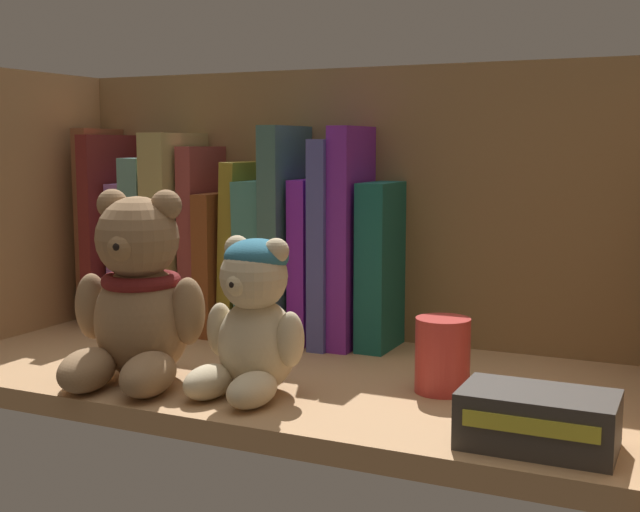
# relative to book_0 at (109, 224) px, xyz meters

# --- Properties ---
(shelf_board) EXTENTS (0.69, 0.32, 0.02)m
(shelf_board) POSITION_rel_book_0_xyz_m (0.32, -0.14, -0.13)
(shelf_board) COLOR tan
(shelf_board) RESTS_ON ground
(shelf_back_panel) EXTENTS (0.72, 0.01, 0.32)m
(shelf_back_panel) POSITION_rel_book_0_xyz_m (0.32, 0.03, 0.02)
(shelf_back_panel) COLOR olive
(shelf_back_panel) RESTS_ON ground
(shelf_side_panel_left) EXTENTS (0.02, 0.34, 0.32)m
(shelf_side_panel_left) POSITION_rel_book_0_xyz_m (-0.03, -0.14, 0.02)
(shelf_side_panel_left) COLOR tan
(shelf_side_panel_left) RESTS_ON ground
(book_0) EXTENTS (0.02, 0.11, 0.24)m
(book_0) POSITION_rel_book_0_xyz_m (0.00, 0.00, 0.00)
(book_0) COLOR brown
(book_0) RESTS_ON shelf_board
(book_1) EXTENTS (0.02, 0.15, 0.23)m
(book_1) POSITION_rel_book_0_xyz_m (0.02, 0.00, -0.00)
(book_1) COLOR maroon
(book_1) RESTS_ON shelf_board
(book_2) EXTENTS (0.03, 0.11, 0.17)m
(book_2) POSITION_rel_book_0_xyz_m (0.05, 0.00, -0.03)
(book_2) COLOR #B275CF
(book_2) RESTS_ON shelf_board
(book_3) EXTENTS (0.03, 0.14, 0.20)m
(book_3) POSITION_rel_book_0_xyz_m (0.08, 0.00, -0.02)
(book_3) COLOR #5F958F
(book_3) RESTS_ON shelf_board
(book_4) EXTENTS (0.03, 0.15, 0.23)m
(book_4) POSITION_rel_book_0_xyz_m (0.12, 0.00, -0.00)
(book_4) COLOR tan
(book_4) RESTS_ON shelf_board
(book_5) EXTENTS (0.02, 0.11, 0.22)m
(book_5) POSITION_rel_book_0_xyz_m (0.15, 0.00, -0.01)
(book_5) COLOR brown
(book_5) RESTS_ON shelf_board
(book_6) EXTENTS (0.02, 0.13, 0.16)m
(book_6) POSITION_rel_book_0_xyz_m (0.18, 0.00, -0.04)
(book_6) COLOR brown
(book_6) RESTS_ON shelf_board
(book_7) EXTENTS (0.03, 0.10, 0.20)m
(book_7) POSITION_rel_book_0_xyz_m (0.20, 0.00, -0.02)
(book_7) COLOR olive
(book_7) RESTS_ON shelf_board
(book_8) EXTENTS (0.04, 0.11, 0.18)m
(book_8) POSITION_rel_book_0_xyz_m (0.23, 0.00, -0.03)
(book_8) COLOR teal
(book_8) RESTS_ON shelf_board
(book_9) EXTENTS (0.02, 0.14, 0.24)m
(book_9) POSITION_rel_book_0_xyz_m (0.26, 0.00, 0.00)
(book_9) COLOR #3B635E
(book_9) RESTS_ON shelf_board
(book_10) EXTENTS (0.02, 0.11, 0.18)m
(book_10) POSITION_rel_book_0_xyz_m (0.29, 0.00, -0.03)
(book_10) COLOR purple
(book_10) RESTS_ON shelf_board
(book_11) EXTENTS (0.02, 0.13, 0.22)m
(book_11) POSITION_rel_book_0_xyz_m (0.32, 0.00, -0.01)
(book_11) COLOR #4B4E9B
(book_11) RESTS_ON shelf_board
(book_12) EXTENTS (0.02, 0.12, 0.24)m
(book_12) POSITION_rel_book_0_xyz_m (0.34, 0.00, -0.00)
(book_12) COLOR #75249B
(book_12) RESTS_ON shelf_board
(book_13) EXTENTS (0.03, 0.10, 0.18)m
(book_13) POSITION_rel_book_0_xyz_m (0.37, 0.00, -0.03)
(book_13) COLOR #155951
(book_13) RESTS_ON shelf_board
(teddy_bear_larger) EXTENTS (0.13, 0.14, 0.18)m
(teddy_bear_larger) POSITION_rel_book_0_xyz_m (0.22, -0.23, -0.04)
(teddy_bear_larger) COLOR #93704C
(teddy_bear_larger) RESTS_ON shelf_board
(teddy_bear_smaller) EXTENTS (0.10, 0.11, 0.14)m
(teddy_bear_smaller) POSITION_rel_book_0_xyz_m (0.33, -0.22, -0.05)
(teddy_bear_smaller) COLOR beige
(teddy_bear_smaller) RESTS_ON shelf_board
(pillar_candle) EXTENTS (0.05, 0.05, 0.07)m
(pillar_candle) POSITION_rel_book_0_xyz_m (0.48, -0.14, -0.09)
(pillar_candle) COLOR #C63833
(pillar_candle) RESTS_ON shelf_board
(small_product_box) EXTENTS (0.11, 0.07, 0.04)m
(small_product_box) POSITION_rel_book_0_xyz_m (0.58, -0.25, -0.10)
(small_product_box) COLOR #38332D
(small_product_box) RESTS_ON shelf_board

